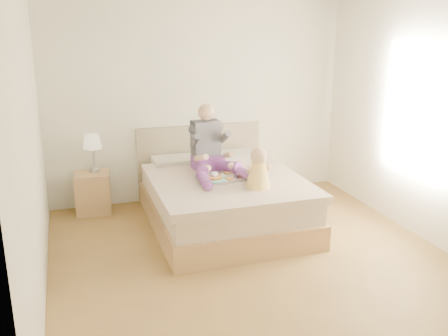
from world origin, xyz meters
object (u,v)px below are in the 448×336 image
object	(u,v)px
bed	(222,197)
baby	(258,171)
nightstand	(93,193)
adult	(211,152)
tray	(222,176)

from	to	relation	value
bed	baby	distance (m)	0.80
nightstand	adult	xyz separation A→B (m)	(1.36, -0.68, 0.59)
nightstand	adult	distance (m)	1.63
bed	nightstand	xyz separation A→B (m)	(-1.45, 0.80, -0.06)
adult	baby	xyz separation A→B (m)	(0.31, -0.72, -0.06)
baby	bed	bearing A→B (deg)	115.53
tray	nightstand	bearing A→B (deg)	129.42
tray	bed	bearing A→B (deg)	57.82
bed	baby	size ratio (longest dim) A/B	4.92
bed	adult	xyz separation A→B (m)	(-0.09, 0.12, 0.53)
nightstand	baby	xyz separation A→B (m)	(1.67, -1.40, 0.53)
bed	adult	world-z (taller)	adult
baby	adult	bearing A→B (deg)	118.82
nightstand	bed	bearing A→B (deg)	-23.60
nightstand	tray	world-z (taller)	tray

